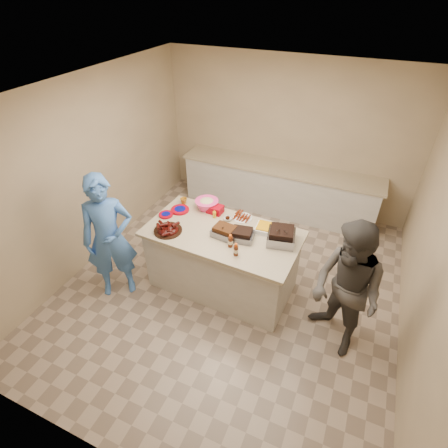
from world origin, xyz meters
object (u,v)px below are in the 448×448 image
at_px(plastic_cup, 184,204).
at_px(guest_blue, 121,288).
at_px(coleslaw_bowl, 207,209).
at_px(roasting_pan, 281,242).
at_px(island, 223,284).
at_px(bbq_bottle_a, 230,246).
at_px(guest_gray, 332,340).
at_px(mustard_bottle, 214,217).
at_px(bbq_bottle_b, 236,255).
at_px(rib_platter, 168,231).

bearing_deg(plastic_cup, guest_blue, -116.10).
xyz_separation_m(coleslaw_bowl, guest_blue, (-0.88, -1.08, -0.95)).
xyz_separation_m(roasting_pan, plastic_cup, (-1.55, 0.29, 0.00)).
xyz_separation_m(island, bbq_bottle_a, (0.21, -0.22, 0.95)).
xyz_separation_m(guest_blue, guest_gray, (2.94, 0.32, 0.00)).
bearing_deg(bbq_bottle_a, mustard_bottle, 132.19).
bearing_deg(island, plastic_cup, 155.89).
relative_size(bbq_bottle_a, bbq_bottle_b, 1.03).
height_order(plastic_cup, guest_blue, plastic_cup).
relative_size(rib_platter, roasting_pan, 1.11).
height_order(island, mustard_bottle, mustard_bottle).
height_order(island, rib_platter, rib_platter).
distance_m(rib_platter, guest_gray, 2.48).
distance_m(rib_platter, coleslaw_bowl, 0.72).
bearing_deg(coleslaw_bowl, roasting_pan, -14.86).
relative_size(roasting_pan, guest_blue, 0.18).
xyz_separation_m(island, guest_gray, (1.63, -0.33, 0.00)).
xyz_separation_m(plastic_cup, guest_gray, (2.42, -0.74, -0.95)).
distance_m(coleslaw_bowl, guest_gray, 2.39).
height_order(bbq_bottle_b, guest_blue, bbq_bottle_b).
height_order(island, plastic_cup, plastic_cup).
xyz_separation_m(bbq_bottle_a, plastic_cup, (-1.00, 0.63, 0.00)).
bearing_deg(guest_blue, bbq_bottle_b, -26.66).
bearing_deg(plastic_cup, coleslaw_bowl, 3.20).
xyz_separation_m(island, guest_blue, (-1.31, -0.66, 0.00)).
xyz_separation_m(island, roasting_pan, (0.75, 0.11, 0.95)).
bearing_deg(roasting_pan, island, 177.08).
relative_size(roasting_pan, coleslaw_bowl, 1.00).
relative_size(bbq_bottle_b, guest_blue, 0.10).
bearing_deg(roasting_pan, bbq_bottle_a, -159.78).
bearing_deg(roasting_pan, mustard_bottle, 159.84).
relative_size(coleslaw_bowl, guest_blue, 0.18).
height_order(roasting_pan, bbq_bottle_a, bbq_bottle_a).
height_order(rib_platter, guest_gray, rib_platter).
height_order(guest_blue, guest_gray, guest_gray).
height_order(rib_platter, roasting_pan, rib_platter).
height_order(mustard_bottle, plastic_cup, mustard_bottle).
distance_m(rib_platter, plastic_cup, 0.68).
bearing_deg(plastic_cup, island, -26.91).
xyz_separation_m(rib_platter, guest_blue, (-0.65, -0.39, -0.95)).
bearing_deg(bbq_bottle_b, coleslaw_bowl, 134.59).
height_order(island, bbq_bottle_a, bbq_bottle_a).
relative_size(island, rib_platter, 5.40).
distance_m(roasting_pan, mustard_bottle, 1.00).
xyz_separation_m(island, bbq_bottle_b, (0.33, -0.35, 0.95)).
height_order(island, coleslaw_bowl, coleslaw_bowl).
height_order(island, guest_gray, island).
bearing_deg(mustard_bottle, coleslaw_bowl, 140.54).
distance_m(roasting_pan, guest_gray, 1.37).
bearing_deg(coleslaw_bowl, plastic_cup, -176.80).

